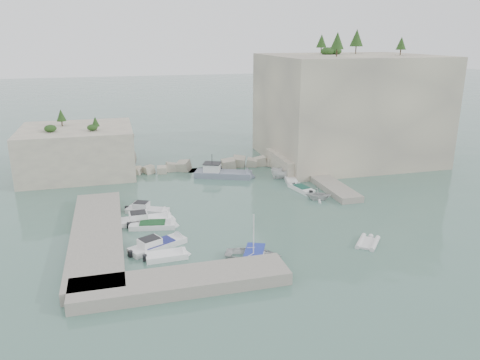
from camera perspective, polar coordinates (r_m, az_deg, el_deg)
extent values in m
plane|color=#4E7567|center=(53.09, 1.70, -4.96)|extent=(400.00, 400.00, 0.00)
cube|color=beige|center=(80.17, 12.94, 8.55)|extent=(26.00, 22.00, 17.00)
cube|color=beige|center=(72.99, 7.41, 2.19)|extent=(8.00, 10.00, 2.50)
cube|color=beige|center=(74.09, -19.16, 3.39)|extent=(16.00, 14.00, 7.00)
cube|color=#9E9689|center=(50.05, -17.05, -6.51)|extent=(5.00, 24.00, 1.10)
cube|color=#9E9689|center=(39.89, -7.10, -12.21)|extent=(18.00, 4.00, 1.10)
cube|color=#9E9689|center=(66.42, 10.40, -0.24)|extent=(3.00, 16.00, 0.80)
cube|color=beige|center=(72.90, -4.05, 1.83)|extent=(28.00, 3.00, 1.40)
imported|color=white|center=(44.45, 1.64, -9.60)|extent=(6.36, 5.60, 1.09)
imported|color=silver|center=(60.40, 9.48, -2.38)|extent=(4.03, 3.79, 1.70)
imported|color=white|center=(68.79, 5.86, 0.22)|extent=(5.30, 2.66, 1.96)
cylinder|color=white|center=(43.32, 1.67, -6.48)|extent=(0.10, 0.10, 4.20)
cone|color=#1E4219|center=(72.60, 11.79, 16.31)|extent=(1.96, 1.96, 2.45)
cone|color=#1E4219|center=(84.27, 14.04, 16.48)|extent=(2.24, 2.24, 2.80)
cone|color=#1E4219|center=(80.35, 19.07, 15.49)|extent=(1.57, 1.57, 1.96)
cone|color=#1E4219|center=(84.72, 9.92, 16.37)|extent=(1.79, 1.79, 2.24)
cone|color=#1E4219|center=(75.26, -20.98, 7.40)|extent=(1.40, 1.40, 1.75)
cone|color=#1E4219|center=(70.04, -17.22, 6.83)|extent=(1.12, 1.12, 1.40)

